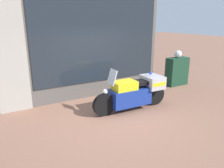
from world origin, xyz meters
name	(u,v)px	position (x,y,z in m)	size (l,w,h in m)	color
ground_plane	(116,116)	(0.00, 0.00, 0.00)	(60.00, 60.00, 0.00)	#8E604C
shop_building	(74,41)	(-0.41, 2.00, 1.98)	(5.73, 0.55, 3.94)	#56514C
window_display	(96,82)	(0.38, 2.03, 0.45)	(4.37, 0.30, 1.88)	slate
paramedic_motorcycle	(135,91)	(0.77, 0.14, 0.56)	(2.48, 0.71, 1.32)	black
utility_cabinet	(177,71)	(3.79, 1.38, 0.57)	(0.94, 0.43, 1.14)	#193D28
white_helmet	(178,54)	(3.78, 1.39, 1.29)	(0.30, 0.30, 0.30)	white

